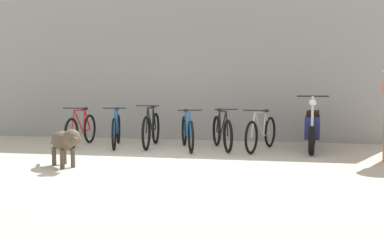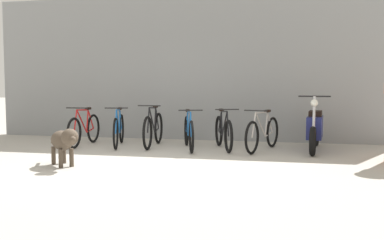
# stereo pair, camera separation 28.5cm
# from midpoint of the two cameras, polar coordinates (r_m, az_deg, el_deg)

# --- Properties ---
(ground_plane) EXTENTS (60.00, 60.00, 0.00)m
(ground_plane) POSITION_cam_midpoint_polar(r_m,az_deg,el_deg) (7.31, -7.76, -5.70)
(ground_plane) COLOR #ADA89E
(shop_wall_back) EXTENTS (9.44, 0.20, 3.34)m
(shop_wall_back) POSITION_cam_midpoint_polar(r_m,az_deg,el_deg) (10.52, -1.98, 6.64)
(shop_wall_back) COLOR gray
(shop_wall_back) RESTS_ON ground
(bicycle_0) EXTENTS (0.46, 1.60, 0.83)m
(bicycle_0) POSITION_cam_midpoint_polar(r_m,az_deg,el_deg) (9.70, -14.72, -1.23)
(bicycle_0) COLOR black
(bicycle_0) RESTS_ON ground
(bicycle_1) EXTENTS (0.55, 1.62, 0.83)m
(bicycle_1) POSITION_cam_midpoint_polar(r_m,az_deg,el_deg) (9.45, -10.45, -1.27)
(bicycle_1) COLOR black
(bicycle_1) RESTS_ON ground
(bicycle_2) EXTENTS (0.46, 1.66, 0.88)m
(bicycle_2) POSITION_cam_midpoint_polar(r_m,az_deg,el_deg) (9.32, -6.07, -1.21)
(bicycle_2) COLOR black
(bicycle_2) RESTS_ON ground
(bicycle_3) EXTENTS (0.63, 1.64, 0.81)m
(bicycle_3) POSITION_cam_midpoint_polar(r_m,az_deg,el_deg) (8.93, -1.51, -1.60)
(bicycle_3) COLOR black
(bicycle_3) RESTS_ON ground
(bicycle_4) EXTENTS (0.63, 1.54, 0.83)m
(bicycle_4) POSITION_cam_midpoint_polar(r_m,az_deg,el_deg) (8.95, 2.91, -1.58)
(bicycle_4) COLOR black
(bicycle_4) RESTS_ON ground
(bicycle_5) EXTENTS (0.62, 1.64, 0.81)m
(bicycle_5) POSITION_cam_midpoint_polar(r_m,az_deg,el_deg) (8.88, 7.89, -1.68)
(bicycle_5) COLOR black
(bicycle_5) RESTS_ON ground
(motorcycle) EXTENTS (0.58, 1.90, 1.08)m
(motorcycle) POSITION_cam_midpoint_polar(r_m,az_deg,el_deg) (9.06, 14.19, -1.09)
(motorcycle) COLOR black
(motorcycle) RESTS_ON ground
(stray_dog) EXTENTS (0.86, 0.83, 0.62)m
(stray_dog) POSITION_cam_midpoint_polar(r_m,az_deg,el_deg) (7.32, -16.91, -2.60)
(stray_dog) COLOR #4C3F33
(stray_dog) RESTS_ON ground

